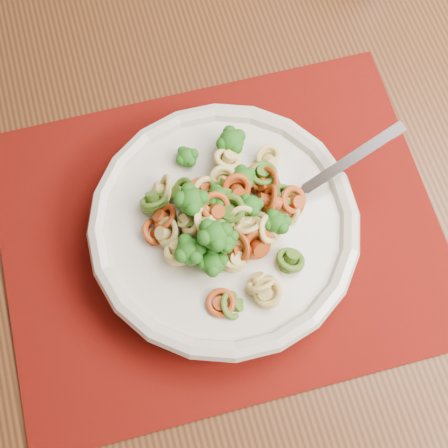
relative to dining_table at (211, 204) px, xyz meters
name	(u,v)px	position (x,y,z in m)	size (l,w,h in m)	color
dining_table	(211,204)	(0.00, 0.00, 0.00)	(1.48, 1.04, 0.71)	#573218
placemat	(221,234)	(-0.02, -0.07, 0.10)	(0.44, 0.35, 0.00)	#661104
pasta_bowl	(224,227)	(-0.01, -0.08, 0.13)	(0.27, 0.27, 0.05)	beige
pasta_broccoli_heap	(224,222)	(-0.01, -0.08, 0.14)	(0.23, 0.23, 0.06)	#D7C76A
fork	(283,204)	(0.05, -0.08, 0.14)	(0.19, 0.02, 0.01)	silver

